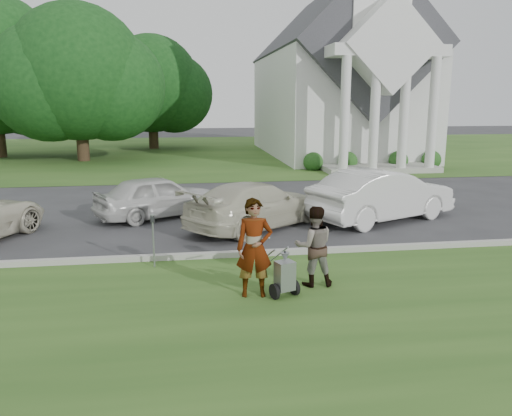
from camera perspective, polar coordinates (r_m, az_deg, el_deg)
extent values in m
plane|color=#333335|center=(11.96, -0.04, -6.35)|extent=(120.00, 120.00, 0.00)
cube|color=#2A501B|center=(9.20, 2.69, -12.20)|extent=(80.00, 7.00, 0.01)
cube|color=#2A501B|center=(38.45, -5.82, 6.46)|extent=(80.00, 30.00, 0.01)
cube|color=#9E9E93|center=(12.46, -0.40, -5.23)|extent=(80.00, 0.18, 0.15)
cube|color=white|center=(36.79, 8.72, 11.58)|extent=(9.00, 16.00, 7.00)
cube|color=#38383D|center=(36.93, 8.90, 17.02)|extent=(9.19, 17.00, 9.19)
cube|color=#9E9E93|center=(28.34, 13.89, 4.43)|extent=(6.20, 2.60, 0.30)
cylinder|color=white|center=(26.35, 10.11, 10.26)|extent=(0.50, 0.50, 6.00)
cylinder|color=white|center=(26.89, 13.40, 10.16)|extent=(0.50, 0.50, 6.00)
cylinder|color=white|center=(27.52, 16.55, 10.03)|extent=(0.50, 0.50, 6.00)
cylinder|color=white|center=(28.22, 19.55, 9.87)|extent=(0.50, 0.50, 6.00)
cube|color=white|center=(28.03, 14.71, 16.92)|extent=(6.20, 2.00, 0.60)
cube|color=white|center=(28.06, 14.75, 17.53)|extent=(5.09, 2.20, 5.09)
sphere|color=#1E4C19|center=(28.05, 6.56, 5.25)|extent=(1.10, 1.10, 1.10)
sphere|color=#1E4C19|center=(28.62, 10.45, 5.26)|extent=(1.10, 1.10, 1.10)
sphere|color=#1E4C19|center=(29.71, 15.96, 5.25)|extent=(1.10, 1.10, 1.10)
sphere|color=#1E4C19|center=(30.58, 19.40, 5.21)|extent=(1.10, 1.10, 1.10)
cylinder|color=#332316|center=(33.90, -19.25, 7.79)|extent=(0.76, 0.76, 3.20)
sphere|color=#123A13|center=(33.88, -19.72, 14.39)|extent=(8.40, 8.40, 8.40)
sphere|color=#123A13|center=(33.84, -16.30, 13.19)|extent=(6.89, 6.89, 6.89)
sphere|color=#123A13|center=(33.91, -22.60, 13.11)|extent=(7.22, 7.22, 7.22)
sphere|color=#123A13|center=(37.98, -24.68, 13.24)|extent=(7.54, 7.54, 7.54)
cylinder|color=#332316|center=(41.36, -11.66, 8.75)|extent=(0.76, 0.76, 3.00)
sphere|color=#123A13|center=(41.31, -11.88, 13.73)|extent=(7.60, 7.60, 7.60)
sphere|color=#123A13|center=(41.53, -9.39, 12.76)|extent=(6.23, 6.23, 6.23)
sphere|color=#123A13|center=(41.12, -14.03, 12.84)|extent=(6.54, 6.54, 6.54)
cylinder|color=black|center=(9.85, 2.13, -9.53)|extent=(0.18, 0.32, 0.32)
cylinder|color=black|center=(10.08, 4.42, -9.05)|extent=(0.18, 0.32, 0.32)
cylinder|color=#2D2D33|center=(9.96, 3.29, -9.29)|extent=(0.51, 0.22, 0.04)
cube|color=gray|center=(9.86, 3.31, -7.73)|extent=(0.42, 0.39, 0.58)
cone|color=gray|center=(9.74, 3.34, -5.60)|extent=(0.23, 0.23, 0.17)
cylinder|color=#2D2D33|center=(9.71, 3.34, -5.13)|extent=(0.04, 0.04, 0.06)
cylinder|color=gray|center=(10.12, 1.10, -5.63)|extent=(0.30, 0.74, 0.56)
cylinder|color=gray|center=(10.26, 2.54, -5.38)|extent=(0.30, 0.74, 0.56)
cylinder|color=gray|center=(10.43, 0.79, -3.56)|extent=(0.33, 0.14, 0.03)
imported|color=#999999|center=(9.74, -0.19, -4.67)|extent=(0.75, 0.52, 1.96)
imported|color=#999999|center=(10.41, 6.63, -4.42)|extent=(0.85, 0.68, 1.69)
cylinder|color=gray|center=(11.75, -11.62, -4.16)|extent=(0.04, 0.04, 1.09)
cube|color=#2D2D33|center=(11.59, -11.75, -1.22)|extent=(0.09, 0.06, 0.16)
cylinder|color=gray|center=(11.58, -11.77, -0.82)|extent=(0.08, 0.08, 0.03)
imported|color=silver|center=(16.79, -11.11, 1.32)|extent=(4.42, 3.40, 1.41)
imported|color=beige|center=(15.14, -0.03, 0.37)|extent=(5.01, 4.53, 1.40)
imported|color=silver|center=(16.52, 14.23, 1.46)|extent=(5.34, 3.68, 1.67)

